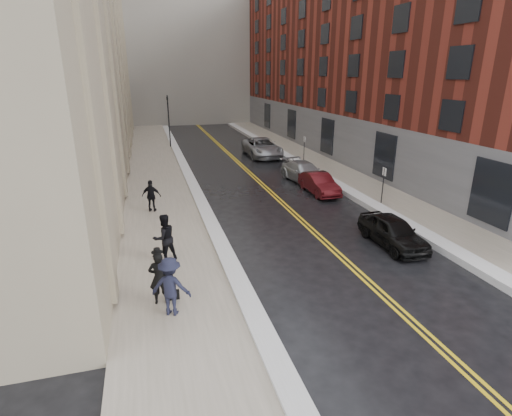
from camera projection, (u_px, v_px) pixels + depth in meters
ground at (308, 294)px, 13.97m from camera, size 160.00×160.00×0.00m
sidewalk_left at (157, 184)px, 27.39m from camera, size 4.00×64.00×0.15m
sidewalk_right at (336, 171)px, 30.80m from camera, size 3.00×64.00×0.15m
lane_stripe_a at (254, 178)px, 29.16m from camera, size 0.12×64.00×0.01m
lane_stripe_b at (257, 178)px, 29.22m from camera, size 0.12×64.00×0.01m
snow_ridge_left at (191, 181)px, 27.96m from camera, size 0.70×60.80×0.26m
snow_ridge_right at (314, 172)px, 30.31m from camera, size 0.85×60.80×0.30m
building_right at (393, 53)px, 36.44m from camera, size 14.00×50.00×18.00m
traffic_signal at (169, 117)px, 39.66m from camera, size 0.18×0.15×5.20m
parking_sign_near at (383, 183)px, 22.82m from camera, size 0.06×0.35×2.23m
parking_sign_far at (304, 147)px, 33.76m from camera, size 0.06×0.35×2.23m
car_black at (393, 231)px, 17.66m from camera, size 1.61×3.95×1.34m
car_maroon at (319, 183)px, 25.34m from camera, size 1.40×3.93×1.29m
car_silver_near at (304, 172)px, 28.02m from camera, size 2.46×4.91×1.37m
car_silver_far at (262, 147)px, 36.43m from camera, size 2.78×5.96×1.65m
pedestrian_main at (159, 278)px, 12.88m from camera, size 0.71×0.51×1.83m
pedestrian_a at (164, 238)px, 15.84m from camera, size 1.16×1.05×1.95m
pedestrian_b at (171, 286)px, 12.28m from camera, size 1.41×1.12×1.91m
pedestrian_c at (151, 196)px, 21.53m from camera, size 1.09×0.68×1.74m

